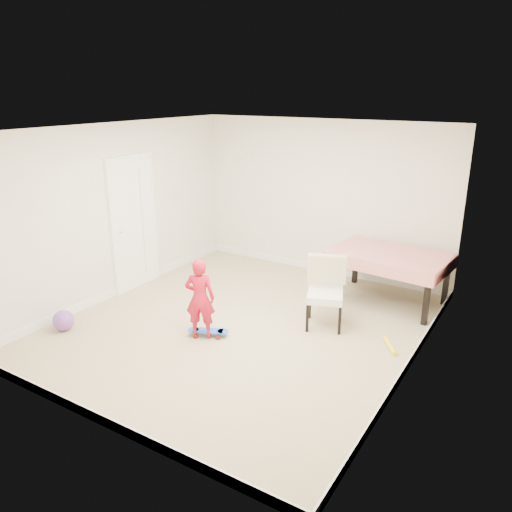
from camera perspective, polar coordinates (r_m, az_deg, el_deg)
The scene contains 17 objects.
ground at distance 6.87m, azimuth -1.60°, elevation -7.85°, with size 5.00×5.00×0.00m, color tan.
ceiling at distance 6.16m, azimuth -1.82°, elevation 14.15°, with size 4.50×5.00×0.04m, color white.
wall_back at distance 8.51m, azimuth 7.54°, elevation 6.55°, with size 4.50×0.04×2.60m, color silver.
wall_front at distance 4.64m, azimuth -18.77°, elevation -4.73°, with size 4.50×0.04×2.60m, color silver.
wall_left at distance 7.81m, azimuth -15.58°, elevation 4.91°, with size 0.04×5.00×2.60m, color silver.
wall_right at distance 5.55m, azimuth 17.95°, elevation -0.83°, with size 0.04×5.00×2.60m, color silver.
door at distance 8.07m, azimuth -13.84°, elevation 3.47°, with size 0.10×0.94×2.11m, color white.
baseboard_back at distance 8.86m, azimuth 7.23°, elevation -1.30°, with size 4.50×0.02×0.12m, color white.
baseboard_front at distance 5.24m, azimuth -17.39°, elevation -17.33°, with size 4.50×0.02×0.12m, color white.
baseboard_left at distance 8.18m, azimuth -14.88°, elevation -3.54°, with size 0.02×5.00×0.12m, color white.
baseboard_right at distance 6.06m, azimuth 16.86°, elevation -11.98°, with size 0.02×5.00×0.12m, color white.
dining_table at distance 7.68m, azimuth 14.82°, elevation -2.36°, with size 1.65×1.04×0.78m, color red, non-canonical shape.
dining_chair at distance 6.70m, azimuth 7.91°, elevation -4.26°, with size 0.52×0.60×0.95m, color white, non-canonical shape.
skateboard at distance 6.59m, azimuth -5.50°, elevation -8.75°, with size 0.54×0.20×0.08m, color blue, non-canonical shape.
child at distance 6.35m, azimuth -6.41°, elevation -5.08°, with size 0.38×0.25×1.04m, color red.
balloon at distance 7.13m, azimuth -21.15°, elevation -6.89°, with size 0.28×0.28×0.28m, color purple.
foam_toy at distance 6.50m, azimuth 15.07°, elevation -9.86°, with size 0.06×0.06×0.40m, color yellow.
Camera 1 is at (3.38, -5.13, 3.07)m, focal length 35.00 mm.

